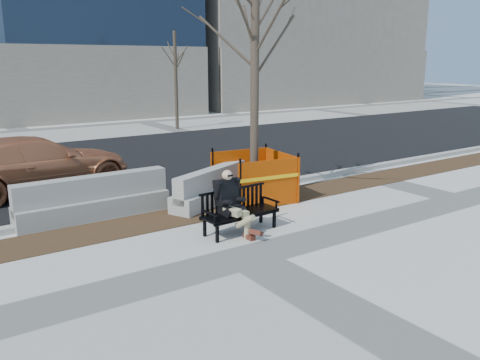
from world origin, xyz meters
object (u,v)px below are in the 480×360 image
at_px(bench, 240,232).
at_px(jersey_barrier_left, 95,218).
at_px(sedan, 37,191).
at_px(jersey_barrier_right, 216,201).
at_px(tree_fence, 254,199).
at_px(seated_man, 230,233).

relative_size(bench, jersey_barrier_left, 0.50).
bearing_deg(sedan, jersey_barrier_left, 179.20).
height_order(sedan, jersey_barrier_right, sedan).
bearing_deg(bench, jersey_barrier_right, 67.38).
distance_m(bench, tree_fence, 2.33).
distance_m(sedan, jersey_barrier_right, 4.66).
relative_size(bench, jersey_barrier_right, 0.55).
bearing_deg(seated_man, jersey_barrier_left, 123.65).
relative_size(seated_man, tree_fence, 0.21).
distance_m(tree_fence, sedan, 5.52).
height_order(tree_fence, jersey_barrier_left, tree_fence).
distance_m(bench, jersey_barrier_left, 3.20).
relative_size(sedan, jersey_barrier_right, 1.68).
height_order(bench, seated_man, seated_man).
xyz_separation_m(bench, sedan, (-2.54, 5.42, 0.00)).
bearing_deg(jersey_barrier_left, tree_fence, -12.08).
relative_size(tree_fence, jersey_barrier_right, 2.06).
bearing_deg(tree_fence, jersey_barrier_right, 154.79).
height_order(tree_fence, jersey_barrier_right, tree_fence).
distance_m(seated_man, tree_fence, 2.46).
distance_m(sedan, jersey_barrier_left, 3.00).
xyz_separation_m(sedan, jersey_barrier_left, (0.50, -2.96, 0.00)).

